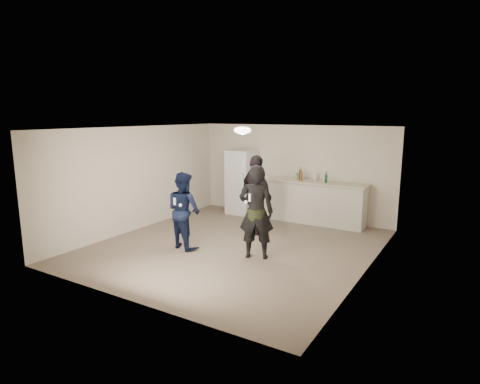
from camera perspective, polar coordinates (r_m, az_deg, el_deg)
The scene contains 21 objects.
floor at distance 8.67m, azimuth -0.69°, elevation -7.70°, with size 6.00×6.00×0.00m, color #6B5B4C.
ceiling at distance 8.22m, azimuth -0.73°, elevation 9.05°, with size 6.00×6.00×0.00m, color silver.
wall_back at distance 10.98m, azimuth 7.57°, elevation 2.90°, with size 6.00×6.00×0.00m, color beige.
wall_front at distance 6.07m, azimuth -15.82°, elevation -4.01°, with size 6.00×6.00×0.00m, color beige.
wall_left at distance 10.06m, azimuth -14.16°, elevation 1.92°, with size 6.00×6.00×0.00m, color beige.
wall_right at distance 7.32m, azimuth 17.94°, elevation -1.61°, with size 6.00×6.00×0.00m, color beige.
counter at distance 10.53m, azimuth 10.49°, elevation -1.54°, with size 2.60×0.56×1.05m, color beige.
counter_top at distance 10.43m, azimuth 10.59°, elevation 1.38°, with size 2.68×0.64×0.04m, color beige.
fridge at distance 11.31m, azimuth 0.23°, elevation 1.44°, with size 0.70×0.70×1.80m, color silver.
fridge_handle at distance 10.80m, azimuth 0.51°, elevation 3.12°, with size 0.02×0.02×0.60m, color white.
ceiling_dome at distance 8.47m, azimuth 0.35°, elevation 8.77°, with size 0.36×0.36×0.16m, color white.
shaker at distance 10.68m, azimuth 8.12°, elevation 2.25°, with size 0.08×0.08×0.17m, color #AFAEB3.
man at distance 8.46m, azimuth -7.99°, elevation -2.59°, with size 0.79×0.61×1.62m, color #0F1B41.
woman at distance 7.76m, azimuth 2.32°, elevation -2.86°, with size 0.67×0.44×1.84m, color black.
camo_shorts at distance 7.78m, azimuth 2.31°, elevation -3.37°, with size 0.34×0.34×0.28m, color #273317.
spectator at distance 9.34m, azimuth 2.30°, elevation -0.42°, with size 1.09×0.45×1.86m, color black.
remote_man at distance 8.19m, azimuth -9.26°, elevation -1.33°, with size 0.04×0.04×0.15m, color white.
nunchuk_man at distance 8.15m, azimuth -8.47°, elevation -1.87°, with size 0.07×0.07×0.07m, color white.
remote_woman at distance 7.48m, azimuth 1.41°, elevation -0.81°, with size 0.04×0.04×0.15m, color silver.
nunchuk_woman at distance 7.57m, azimuth 0.87°, elevation -1.43°, with size 0.07×0.07×0.07m, color white.
bottle_cluster at distance 10.45m, azimuth 9.96°, elevation 2.14°, with size 0.80×0.31×0.26m.
Camera 1 is at (4.32, -6.98, 2.78)m, focal length 30.00 mm.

